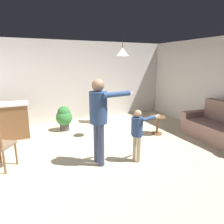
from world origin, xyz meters
TOP-DOWN VIEW (x-y plane):
  - ground at (0.00, 0.00)m, footprint 7.68×7.68m
  - wall_back at (0.00, 3.20)m, footprint 6.40×0.10m
  - couch_floral at (2.62, -0.36)m, footprint 0.93×1.84m
  - kitchen_counter at (-2.45, 2.15)m, footprint 1.26×0.66m
  - side_table_by_couch at (1.47, 0.73)m, footprint 0.44×0.44m
  - person_adult at (-0.64, -0.21)m, footprint 0.87×0.49m
  - person_child at (0.10, -0.43)m, footprint 0.60×0.31m
  - dining_chair_by_counter at (0.37, 2.55)m, footprint 0.46×0.46m
  - potted_plant_corner at (-0.86, 2.16)m, footprint 0.49×0.49m
  - spare_remote_on_table at (1.51, 0.77)m, footprint 0.13×0.09m
  - ceiling_light_pendant at (0.44, 0.93)m, footprint 0.32×0.32m

SIDE VIEW (x-z plane):
  - ground at x=0.00m, z-range 0.00..0.00m
  - side_table_by_couch at x=1.47m, z-range 0.07..0.59m
  - couch_floral at x=2.62m, z-range -0.17..0.83m
  - potted_plant_corner at x=-0.86m, z-range 0.04..0.78m
  - kitchen_counter at x=-2.45m, z-range 0.00..0.95m
  - spare_remote_on_table at x=1.51m, z-range 0.52..0.56m
  - dining_chair_by_counter at x=0.37m, z-range 0.05..1.05m
  - person_child at x=0.10m, z-range 0.13..1.23m
  - person_adult at x=-0.64m, z-range 0.21..1.92m
  - wall_back at x=0.00m, z-range 0.00..2.70m
  - ceiling_light_pendant at x=0.44m, z-range 1.98..2.53m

